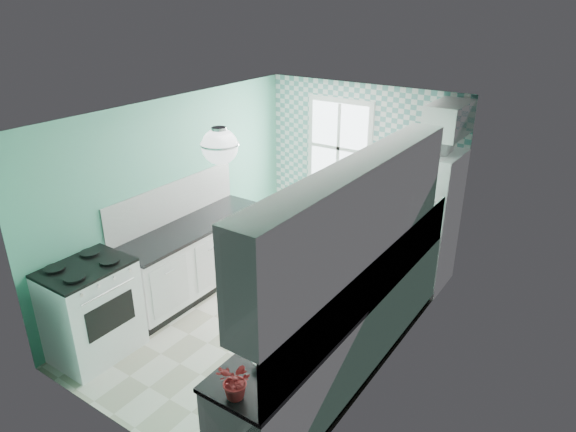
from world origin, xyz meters
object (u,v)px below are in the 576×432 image
Objects in this scene: fridge at (422,218)px; microwave at (431,140)px; ceiling_light at (220,146)px; potted_plant at (236,382)px; sink at (385,260)px; fruit_bowl at (272,361)px; stove at (90,309)px.

fridge is 3.54× the size of microwave.
ceiling_light reaches higher than potted_plant.
sink is 2.12m from fruit_bowl.
potted_plant is at bearing -90.00° from fruit_bowl.
potted_plant is at bearing 89.37° from microwave.
fridge is 3.44× the size of sink.
fruit_bowl is (2.40, -0.02, 0.43)m from stove.
ceiling_light is at bearing -133.77° from sink.
microwave is at bearing 93.87° from sink.
stove is 2.50m from potted_plant.
sink is at bearing 92.02° from microwave.
stove is 3.60× the size of potted_plant.
fridge is 6.37× the size of fruit_bowl.
sink is 1.03× the size of microwave.
ceiling_light is 2.15m from potted_plant.
fruit_bowl is 3.62m from microwave.
ceiling_light is at bearing 32.39° from stove.
fridge is at bearing 93.88° from sink.
stove reaches higher than fruit_bowl.
stove is (-1.20, -0.84, -1.77)m from ceiling_light.
potted_plant is (0.00, -0.43, 0.11)m from fruit_bowl.
microwave is (1.11, 2.61, -0.35)m from ceiling_light.
sink is 1.82× the size of potted_plant.
stove is 4.39m from microwave.
microwave reaches higher than fridge.
microwave reaches higher than sink.
microwave is at bearing 53.49° from stove.
sink is 1.85× the size of fruit_bowl.
fridge reaches higher than stove.
sink is at bearing 46.33° from ceiling_light.
fruit_bowl is 0.98× the size of potted_plant.
fridge reaches higher than sink.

